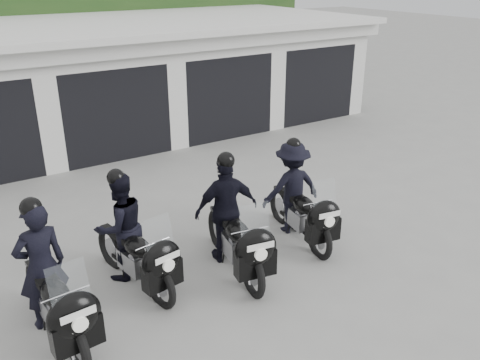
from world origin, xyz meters
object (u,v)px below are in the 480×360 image
police_bike_a (51,285)px  police_bike_b (128,236)px  police_bike_c (231,219)px  police_bike_d (296,195)px

police_bike_a → police_bike_b: 1.41m
police_bike_b → police_bike_c: 1.56m
police_bike_a → police_bike_d: (4.20, 0.45, 0.01)m
police_bike_a → police_bike_d: bearing=1.4°
police_bike_c → police_bike_d: police_bike_c is taller
police_bike_a → police_bike_b: (1.25, 0.65, 0.01)m
police_bike_d → police_bike_b: bearing=-174.8°
police_bike_b → police_bike_c: bearing=-25.3°
police_bike_b → police_bike_d: 2.96m
police_bike_b → police_bike_a: bearing=-161.8°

